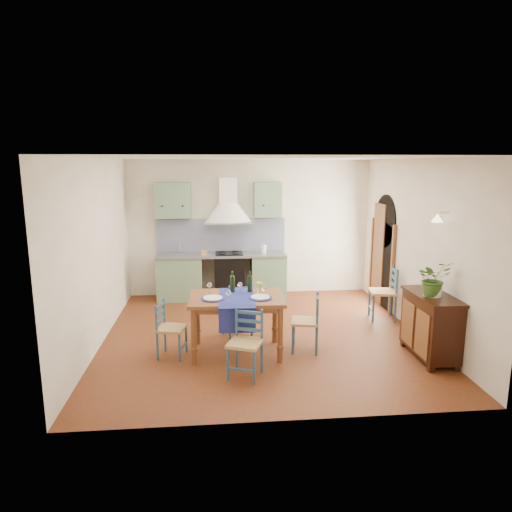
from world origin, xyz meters
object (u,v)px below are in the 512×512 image
Objects in this scene: sideboard at (430,324)px; potted_plant at (433,278)px; dining_table at (237,303)px; chair_near at (246,343)px.

potted_plant reaches higher than sideboard.
sideboard is (2.70, -0.43, -0.24)m from dining_table.
dining_table is at bearing 169.61° from potted_plant.
potted_plant is (-0.04, -0.06, 0.67)m from sideboard.
dining_table is 1.57× the size of chair_near.
dining_table is 2.78× the size of potted_plant.
chair_near is at bearing -84.36° from dining_table.
sideboard is (2.63, 0.32, 0.06)m from chair_near.
dining_table reaches higher than sideboard.
potted_plant is (2.66, -0.49, 0.43)m from dining_table.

